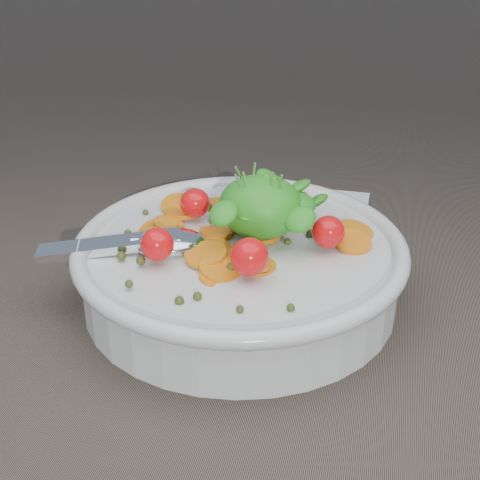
# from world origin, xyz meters

# --- Properties ---
(ground) EXTENTS (6.00, 6.00, 0.00)m
(ground) POSITION_xyz_m (0.00, 0.00, 0.00)
(ground) COLOR brown
(ground) RESTS_ON ground
(bowl) EXTENTS (0.29, 0.27, 0.12)m
(bowl) POSITION_xyz_m (0.02, 0.00, 0.03)
(bowl) COLOR silver
(bowl) RESTS_ON ground
(napkin) EXTENTS (0.17, 0.15, 0.01)m
(napkin) POSITION_xyz_m (0.03, 0.16, 0.00)
(napkin) COLOR white
(napkin) RESTS_ON ground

